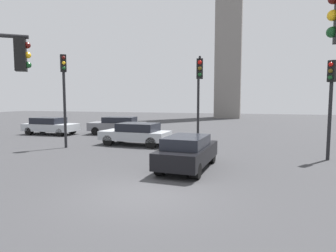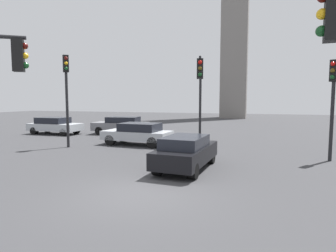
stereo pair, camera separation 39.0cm
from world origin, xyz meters
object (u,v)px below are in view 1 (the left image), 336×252
at_px(car_1, 118,125).
at_px(car_3, 136,133).
at_px(traffic_light_3, 64,84).
at_px(car_0, 188,152).
at_px(traffic_light_2, 199,84).
at_px(traffic_light_4, 331,91).
at_px(car_4, 50,126).

relative_size(car_1, car_3, 1.06).
distance_m(traffic_light_3, car_3, 5.25).
xyz_separation_m(car_0, car_3, (-4.50, 5.33, 0.01)).
height_order(traffic_light_2, traffic_light_3, traffic_light_3).
distance_m(traffic_light_2, traffic_light_4, 6.65).
relative_size(traffic_light_2, car_3, 1.19).
relative_size(traffic_light_4, car_0, 1.12).
bearing_deg(traffic_light_3, car_1, 136.71).
bearing_deg(car_0, traffic_light_2, 8.87).
xyz_separation_m(traffic_light_2, car_0, (0.40, -4.89, -3.05)).
bearing_deg(traffic_light_3, car_4, -177.83).
distance_m(car_1, car_4, 5.65).
distance_m(car_0, car_4, 16.00).
height_order(traffic_light_3, car_4, traffic_light_3).
bearing_deg(car_3, traffic_light_3, 34.07).
xyz_separation_m(car_1, car_4, (-5.43, -1.58, -0.04)).
bearing_deg(car_3, car_4, -15.97).
bearing_deg(traffic_light_2, car_3, -106.75).
distance_m(car_0, car_3, 6.97).
bearing_deg(car_4, traffic_light_4, -13.38).
height_order(car_1, car_4, car_1).
relative_size(traffic_light_2, car_1, 1.12).
distance_m(traffic_light_2, car_4, 13.96).
xyz_separation_m(traffic_light_3, car_3, (3.67, 2.14, -3.08)).
bearing_deg(car_0, car_4, 61.86).
bearing_deg(traffic_light_2, traffic_light_4, 68.02).
xyz_separation_m(traffic_light_4, car_3, (-10.61, 1.74, -2.57)).
bearing_deg(car_3, traffic_light_2, 177.71).
bearing_deg(car_4, traffic_light_2, -14.81).
distance_m(traffic_light_3, car_0, 9.30).
distance_m(traffic_light_4, car_3, 11.05).
bearing_deg(car_4, car_0, -31.52).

